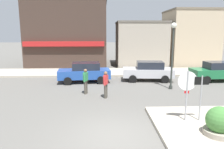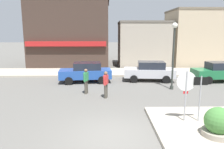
% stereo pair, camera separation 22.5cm
% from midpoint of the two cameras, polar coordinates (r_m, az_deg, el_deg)
% --- Properties ---
extents(ground_plane, '(160.00, 160.00, 0.00)m').
position_cam_midpoint_polar(ground_plane, '(8.60, 0.82, -15.70)').
color(ground_plane, '#5B5954').
extents(kerb_far, '(80.00, 4.00, 0.15)m').
position_cam_midpoint_polar(kerb_far, '(21.14, -0.39, 0.64)').
color(kerb_far, '#A89E8C').
rests_on(kerb_far, ground).
extents(stop_sign, '(0.82, 0.07, 2.30)m').
position_cam_midpoint_polar(stop_sign, '(9.65, 19.39, -3.73)').
color(stop_sign, '#9E9EA3').
rests_on(stop_sign, ground).
extents(one_way_sign, '(0.60, 0.06, 2.10)m').
position_cam_midpoint_polar(one_way_sign, '(9.88, 22.64, -4.73)').
color(one_way_sign, '#9E9EA3').
rests_on(one_way_sign, ground).
extents(planter, '(1.10, 1.10, 1.23)m').
position_cam_midpoint_polar(planter, '(9.00, 26.61, -11.73)').
color(planter, gray).
rests_on(planter, ground).
extents(lamp_post, '(0.36, 0.36, 4.54)m').
position_cam_midpoint_polar(lamp_post, '(15.22, 16.26, 7.13)').
color(lamp_post, '#333833').
rests_on(lamp_post, ground).
extents(parked_car_nearest, '(4.15, 2.18, 1.56)m').
position_cam_midpoint_polar(parked_car_nearest, '(17.23, -6.47, 0.69)').
color(parked_car_nearest, '#234C9E').
rests_on(parked_car_nearest, ground).
extents(parked_car_second, '(4.14, 2.15, 1.56)m').
position_cam_midpoint_polar(parked_car_second, '(17.85, 10.15, 0.95)').
color(parked_car_second, '#B7B7BC').
rests_on(parked_car_second, ground).
extents(parked_car_third, '(4.08, 2.02, 1.56)m').
position_cam_midpoint_polar(parked_car_third, '(19.32, 26.53, 0.71)').
color(parked_car_third, '#1E6B3D').
rests_on(parked_car_third, ground).
extents(pedestrian_crossing_near, '(0.31, 0.55, 1.61)m').
position_cam_midpoint_polar(pedestrian_crossing_near, '(12.93, -1.12, -2.42)').
color(pedestrian_crossing_near, '#4C473D').
rests_on(pedestrian_crossing_near, ground).
extents(pedestrian_crossing_far, '(0.31, 0.55, 1.61)m').
position_cam_midpoint_polar(pedestrian_crossing_far, '(13.92, -6.33, -1.53)').
color(pedestrian_crossing_far, '#4C473D').
rests_on(pedestrian_crossing_far, ground).
extents(building_corner_shop, '(8.95, 9.45, 7.78)m').
position_cam_midpoint_polar(building_corner_shop, '(27.58, -10.00, 10.86)').
color(building_corner_shop, '#3D2D26').
rests_on(building_corner_shop, ground).
extents(building_storefront_left_near, '(5.64, 5.62, 5.08)m').
position_cam_midpoint_polar(building_storefront_left_near, '(26.16, 8.21, 7.95)').
color(building_storefront_left_near, '#9E9384').
rests_on(building_storefront_left_near, ground).
extents(building_storefront_left_mid, '(5.45, 5.90, 6.45)m').
position_cam_midpoint_polar(building_storefront_left_mid, '(28.17, 20.40, 8.99)').
color(building_storefront_left_mid, tan).
rests_on(building_storefront_left_mid, ground).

